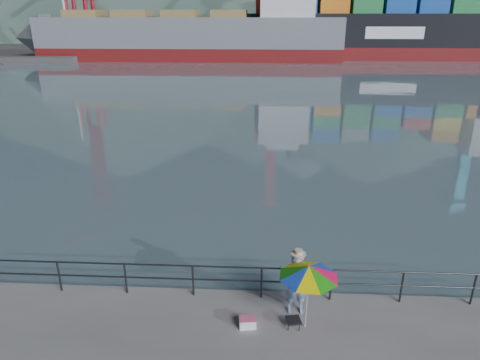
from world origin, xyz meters
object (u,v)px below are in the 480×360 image
object	(u,v)px
fisherman	(297,284)
bulk_carrier	(201,35)
beach_umbrella	(309,271)
container_ship	(398,24)
cooler_bag	(248,323)

from	to	relation	value
fisherman	bulk_carrier	distance (m)	70.54
beach_umbrella	fisherman	bearing A→B (deg)	108.75
beach_umbrella	container_ship	distance (m)	77.90
cooler_bag	container_ship	size ratio (longest dim) A/B	0.01
beach_umbrella	bulk_carrier	bearing A→B (deg)	99.97
bulk_carrier	fisherman	bearing A→B (deg)	-80.11
cooler_bag	fisherman	bearing A→B (deg)	20.95
beach_umbrella	cooler_bag	bearing A→B (deg)	-177.29
cooler_bag	beach_umbrella	bearing A→B (deg)	-4.52
bulk_carrier	container_ship	world-z (taller)	container_ship
fisherman	cooler_bag	world-z (taller)	fisherman
beach_umbrella	cooler_bag	xyz separation A→B (m)	(-1.53, -0.07, -1.61)
cooler_bag	container_ship	distance (m)	78.53
container_ship	beach_umbrella	bearing A→B (deg)	-107.14
fisherman	bulk_carrier	bearing A→B (deg)	96.01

